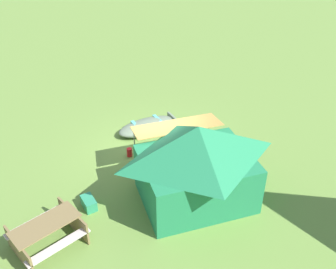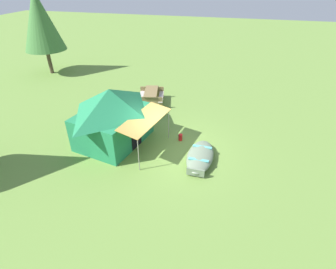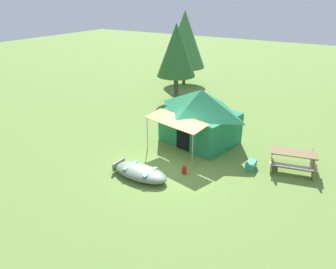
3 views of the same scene
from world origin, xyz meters
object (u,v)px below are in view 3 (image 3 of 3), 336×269
at_px(pine_tree_far_center, 185,39).
at_px(cooler_box, 251,165).
at_px(canvas_cabin_tent, 200,116).
at_px(picnic_table, 293,159).
at_px(fuel_can, 184,170).
at_px(pine_tree_back_right, 176,50).
at_px(beached_rowboat, 140,172).

bearing_deg(pine_tree_far_center, cooler_box, -49.33).
relative_size(canvas_cabin_tent, cooler_box, 7.23).
xyz_separation_m(picnic_table, fuel_can, (-3.61, -2.59, -0.33)).
height_order(canvas_cabin_tent, picnic_table, canvas_cabin_tent).
xyz_separation_m(picnic_table, pine_tree_back_right, (-8.62, 5.37, 2.84)).
bearing_deg(cooler_box, pine_tree_far_center, 130.67).
height_order(canvas_cabin_tent, pine_tree_back_right, pine_tree_back_right).
bearing_deg(beached_rowboat, canvas_cabin_tent, 82.51).
xyz_separation_m(pine_tree_back_right, pine_tree_far_center, (-1.61, 4.03, 0.10)).
bearing_deg(picnic_table, pine_tree_back_right, 148.09).
distance_m(pine_tree_back_right, pine_tree_far_center, 4.34).
bearing_deg(pine_tree_far_center, fuel_can, -61.11).
height_order(beached_rowboat, pine_tree_back_right, pine_tree_back_right).
height_order(picnic_table, cooler_box, picnic_table).
bearing_deg(pine_tree_far_center, canvas_cabin_tent, -57.11).
relative_size(beached_rowboat, canvas_cabin_tent, 0.58).
relative_size(picnic_table, cooler_box, 3.55).
relative_size(picnic_table, pine_tree_back_right, 0.41).
height_order(cooler_box, pine_tree_far_center, pine_tree_far_center).
bearing_deg(cooler_box, canvas_cabin_tent, 157.25).
distance_m(fuel_can, pine_tree_back_right, 9.92).
height_order(pine_tree_back_right, pine_tree_far_center, pine_tree_far_center).
distance_m(cooler_box, fuel_can, 2.80).
distance_m(picnic_table, fuel_can, 4.46).
bearing_deg(picnic_table, fuel_can, -144.39).
distance_m(picnic_table, pine_tree_far_center, 14.20).
bearing_deg(picnic_table, cooler_box, -150.05).
xyz_separation_m(canvas_cabin_tent, pine_tree_back_right, (-4.20, 4.94, 1.98)).
relative_size(pine_tree_back_right, pine_tree_far_center, 0.91).
bearing_deg(cooler_box, beached_rowboat, -140.56).
bearing_deg(cooler_box, pine_tree_back_right, 139.22).
xyz_separation_m(picnic_table, pine_tree_far_center, (-10.23, 9.40, 2.95)).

